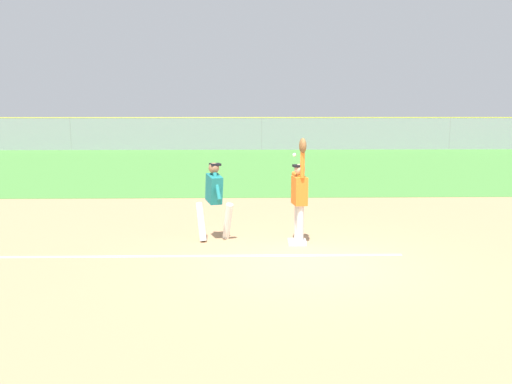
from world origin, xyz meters
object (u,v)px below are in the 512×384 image
at_px(parked_car_black, 395,136).
at_px(first_base, 297,242).
at_px(runner, 214,196).
at_px(parked_car_green, 324,136).
at_px(fielder, 300,192).
at_px(parked_car_silver, 168,136).
at_px(parked_car_red, 90,136).
at_px(baseball, 294,155).
at_px(parked_car_tan, 246,136).

bearing_deg(parked_car_black, first_base, -103.08).
height_order(runner, parked_car_green, runner).
height_order(first_base, fielder, fielder).
bearing_deg(runner, parked_car_black, 46.63).
distance_m(fielder, parked_car_black, 30.69).
relative_size(first_base, parked_car_silver, 0.09).
xyz_separation_m(fielder, runner, (-1.83, 0.30, -0.12)).
height_order(runner, parked_car_red, runner).
relative_size(fielder, parked_car_black, 0.50).
bearing_deg(fielder, baseball, 1.74).
bearing_deg(baseball, parked_car_green, 80.26).
bearing_deg(first_base, runner, 168.94).
distance_m(parked_car_red, parked_car_black, 23.10).
relative_size(fielder, baseball, 30.81).
distance_m(first_base, parked_car_black, 30.75).
relative_size(first_base, runner, 0.22).
bearing_deg(parked_car_tan, runner, -87.49).
bearing_deg(runner, parked_car_tan, 67.99).
bearing_deg(parked_car_black, parked_car_green, -176.90).
distance_m(first_base, fielder, 1.08).
height_order(first_base, parked_car_red, parked_car_red).
xyz_separation_m(first_base, parked_car_black, (10.33, 28.95, 0.63)).
distance_m(parked_car_red, parked_car_silver, 5.96).
bearing_deg(fielder, parked_car_black, -118.25).
height_order(fielder, baseball, fielder).
relative_size(parked_car_silver, parked_car_green, 1.00).
bearing_deg(parked_car_tan, baseball, -84.07).
xyz_separation_m(runner, parked_car_red, (-10.98, 28.76, -0.32)).
bearing_deg(baseball, first_base, -16.46).
distance_m(parked_car_red, parked_car_green, 17.71).
relative_size(baseball, parked_car_green, 0.02).
xyz_separation_m(first_base, runner, (-1.79, 0.35, 0.96)).
bearing_deg(fielder, parked_car_green, -108.17).
xyz_separation_m(fielder, parked_car_silver, (-6.86, 28.67, -0.45)).
bearing_deg(parked_car_red, runner, -72.01).
bearing_deg(first_base, parked_car_green, 80.42).
distance_m(fielder, parked_car_green, 29.64).
xyz_separation_m(runner, parked_car_silver, (-5.03, 28.37, -0.32)).
relative_size(fielder, parked_car_green, 0.51).
relative_size(runner, parked_car_red, 0.38).
bearing_deg(parked_car_green, parked_car_tan, -174.28).
bearing_deg(parked_car_tan, parked_car_green, 8.06).
bearing_deg(fielder, parked_car_red, -74.87).
bearing_deg(fielder, parked_car_silver, -85.20).
relative_size(parked_car_silver, parked_car_black, 0.97).
height_order(parked_car_red, parked_car_tan, same).
distance_m(first_base, parked_car_tan, 28.89).
bearing_deg(parked_car_black, fielder, -103.03).
height_order(parked_car_silver, parked_car_black, same).
relative_size(baseball, parked_car_black, 0.02).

